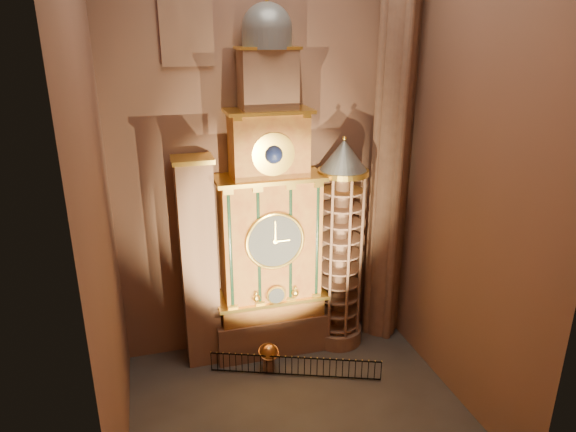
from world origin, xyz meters
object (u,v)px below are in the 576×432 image
object	(u,v)px
celestial_globe	(269,355)
iron_railing	(295,366)
stair_turret	(340,248)
portrait_tower	(199,264)
astronomical_clock	(270,226)

from	to	relation	value
celestial_globe	iron_railing	bearing A→B (deg)	-36.77
stair_turret	iron_railing	size ratio (longest dim) A/B	1.45
portrait_tower	iron_railing	xyz separation A→B (m)	(3.90, -2.62, -4.60)
astronomical_clock	iron_railing	bearing A→B (deg)	-79.21
stair_turret	celestial_globe	world-z (taller)	stair_turret
portrait_tower	astronomical_clock	bearing A→B (deg)	-0.29
portrait_tower	stair_turret	size ratio (longest dim) A/B	0.94
portrait_tower	stair_turret	xyz separation A→B (m)	(6.90, -0.28, 0.12)
astronomical_clock	portrait_tower	distance (m)	3.73
iron_railing	celestial_globe	bearing A→B (deg)	143.23
astronomical_clock	celestial_globe	xyz separation A→B (m)	(-0.57, -1.81, -5.82)
stair_turret	iron_railing	world-z (taller)	stair_turret
astronomical_clock	iron_railing	world-z (taller)	astronomical_clock
astronomical_clock	iron_railing	xyz separation A→B (m)	(0.50, -2.61, -6.13)
astronomical_clock	stair_turret	distance (m)	3.78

